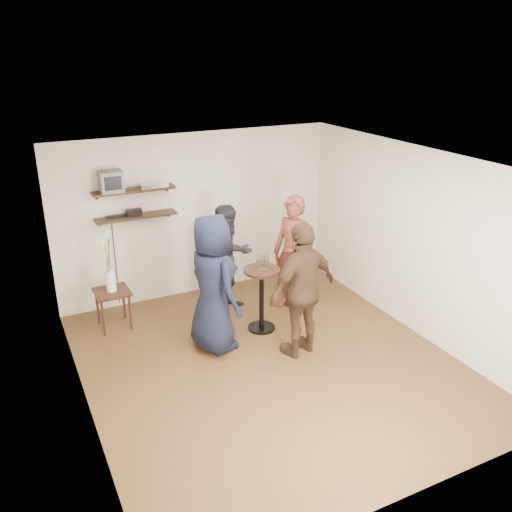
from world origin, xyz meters
The scene contains 18 objects.
room centered at (0.00, 0.00, 1.30)m, with size 4.58×5.08×2.68m.
shelf_upper centered at (-1.00, 2.38, 1.85)m, with size 1.20×0.25×0.04m, color black.
shelf_lower centered at (-1.00, 2.38, 1.45)m, with size 1.20×0.25×0.04m, color black.
crt_monitor centered at (-1.32, 2.38, 2.02)m, with size 0.32×0.30×0.30m, color #59595B.
dvd_deck centered at (-0.71, 2.38, 1.90)m, with size 0.40×0.24×0.06m, color silver.
radio centered at (-1.03, 2.38, 1.52)m, with size 0.22×0.10×0.10m, color black.
power_strip centered at (-1.29, 2.42, 1.48)m, with size 0.30×0.05×0.03m, color black.
side_table centered at (-1.56, 1.85, 0.48)m, with size 0.49×0.49×0.57m.
vase_lilies centered at (-1.56, 1.85, 0.87)m, with size 0.19×0.20×0.95m.
drinks_table centered at (0.32, 0.86, 0.60)m, with size 0.51×0.51×0.93m.
wine_glass_fl centered at (0.26, 0.83, 1.08)m, with size 0.07×0.07×0.22m.
wine_glass_fr centered at (0.38, 0.84, 1.08)m, with size 0.07×0.07×0.22m.
wine_glass_bl centered at (0.31, 0.92, 1.06)m, with size 0.06×0.06×0.19m.
wine_glass_br centered at (0.33, 0.86, 1.06)m, with size 0.06×0.06×0.18m.
person_plaid centered at (1.03, 1.24, 0.90)m, with size 0.65×0.43×1.79m, color #B81532.
person_dark centered at (0.17, 1.65, 0.83)m, with size 0.81×0.63×1.66m, color black.
person_navy centered at (-0.47, 0.70, 0.94)m, with size 0.91×0.60×1.87m, color black.
person_brown centered at (0.51, 0.08, 0.91)m, with size 1.07×0.44×1.82m, color #3E291A.
Camera 1 is at (-2.79, -5.28, 3.87)m, focal length 38.00 mm.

